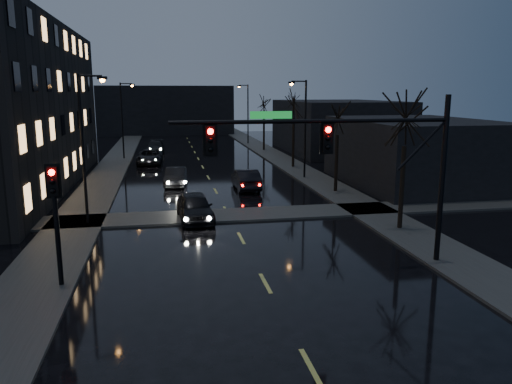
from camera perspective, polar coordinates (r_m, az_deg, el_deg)
name	(u,v)px	position (r m, az deg, el deg)	size (l,w,h in m)	color
sidewalk_left	(108,174)	(45.24, -16.61, 1.99)	(3.00, 140.00, 0.12)	#2D2D2B
sidewalk_right	(297,169)	(46.57, 4.67, 2.69)	(3.00, 140.00, 0.12)	#2D2D2B
sidewalk_cross	(229,215)	(29.01, -3.08, -2.66)	(40.00, 3.00, 0.12)	#2D2D2B
commercial_right_near	(415,152)	(40.49, 17.76, 4.35)	(10.00, 14.00, 5.00)	black
commercial_right_far	(337,126)	(61.13, 9.28, 7.44)	(12.00, 18.00, 6.00)	black
far_block	(166,110)	(87.47, -10.25, 9.23)	(22.00, 10.00, 8.00)	black
signal_mast	(357,150)	(19.98, 11.47, 4.74)	(11.11, 0.41, 7.00)	black
signal_pole_left	(55,208)	(19.26, -21.96, -1.72)	(0.35, 0.41, 4.53)	black
tree_near	(406,110)	(26.32, 16.82, 9.00)	(3.52, 3.52, 8.08)	black
tree_mid_a	(338,110)	(35.52, 9.35, 9.21)	(3.30, 3.30, 7.58)	black
tree_mid_b	(294,97)	(46.97, 4.36, 10.79)	(3.74, 3.74, 8.59)	black
tree_far	(264,100)	(60.62, 0.92, 10.45)	(3.43, 3.43, 7.88)	black
streetlight_l_near	(86,137)	(27.80, -18.83, 5.99)	(1.53, 0.28, 8.00)	black
streetlight_l_far	(124,114)	(54.61, -14.86, 8.61)	(1.53, 0.28, 8.00)	black
streetlight_r_mid	(303,121)	(41.03, 5.37, 8.12)	(1.53, 0.28, 8.00)	black
streetlight_r_far	(246,109)	(68.37, -1.11, 9.48)	(1.53, 0.28, 8.00)	black
oncoming_car_a	(195,207)	(28.06, -7.01, -1.72)	(1.83, 4.54, 1.55)	black
oncoming_car_b	(176,177)	(38.66, -9.17, 1.73)	(1.47, 4.21, 1.39)	black
oncoming_car_c	(150,157)	(50.81, -12.06, 3.95)	(2.38, 5.16, 1.43)	black
oncoming_car_d	(156,147)	(60.12, -11.41, 5.09)	(1.96, 4.83, 1.40)	black
lead_car	(246,179)	(36.74, -1.16, 1.47)	(1.60, 4.59, 1.51)	black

